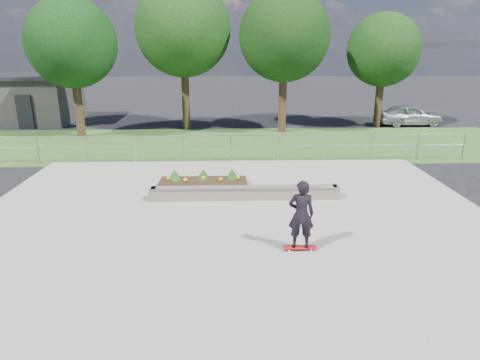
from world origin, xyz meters
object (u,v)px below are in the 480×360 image
(planter_bed, at_px, (203,182))
(parked_car, at_px, (409,115))
(grind_ledge, at_px, (245,193))
(skateboarder, at_px, (301,215))

(planter_bed, height_order, parked_car, parked_car)
(grind_ledge, height_order, planter_bed, planter_bed)
(planter_bed, xyz_separation_m, parked_car, (12.13, 11.93, 0.41))
(grind_ledge, bearing_deg, skateboarder, -72.19)
(grind_ledge, distance_m, parked_car, 16.97)
(planter_bed, relative_size, skateboarder, 1.71)
(planter_bed, bearing_deg, parked_car, 44.52)
(skateboarder, distance_m, parked_car, 19.29)
(grind_ledge, relative_size, planter_bed, 2.00)
(grind_ledge, xyz_separation_m, parked_car, (10.75, 13.12, 0.39))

